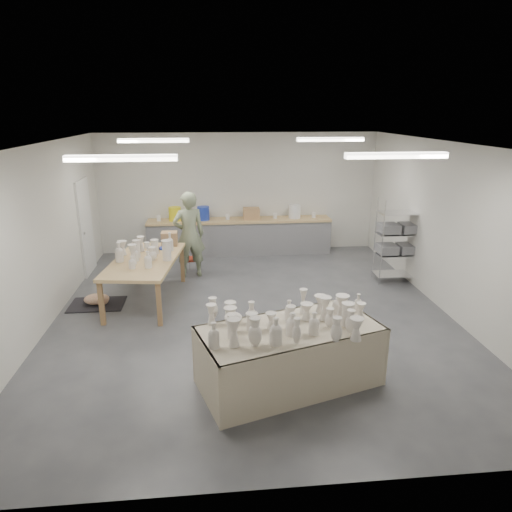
{
  "coord_description": "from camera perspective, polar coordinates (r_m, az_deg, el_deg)",
  "views": [
    {
      "loc": [
        -0.67,
        -7.5,
        3.52
      ],
      "look_at": [
        0.07,
        0.16,
        1.05
      ],
      "focal_mm": 32.0,
      "sensor_mm": 36.0,
      "label": 1
    }
  ],
  "objects": [
    {
      "name": "drying_table",
      "position": [
        6.18,
        4.2,
        -12.02
      ],
      "size": [
        2.57,
        1.81,
        1.19
      ],
      "rotation": [
        0.0,
        0.0,
        0.31
      ],
      "color": "olive",
      "rests_on": "ground"
    },
    {
      "name": "red_stool",
      "position": [
        10.41,
        -8.14,
        -0.46
      ],
      "size": [
        0.42,
        0.42,
        0.33
      ],
      "rotation": [
        0.0,
        0.0,
        -0.23
      ],
      "color": "#B32F19",
      "rests_on": "ground"
    },
    {
      "name": "work_table",
      "position": [
        8.91,
        -13.45,
        -0.08
      ],
      "size": [
        1.4,
        2.38,
        1.22
      ],
      "rotation": [
        0.0,
        0.0,
        -0.13
      ],
      "color": "tan",
      "rests_on": "ground"
    },
    {
      "name": "back_counter",
      "position": [
        11.61,
        -2.1,
        2.63
      ],
      "size": [
        4.6,
        0.6,
        1.24
      ],
      "color": "tan",
      "rests_on": "ground"
    },
    {
      "name": "wire_shelf",
      "position": [
        10.05,
        17.32,
        1.97
      ],
      "size": [
        0.88,
        0.48,
        1.8
      ],
      "color": "silver",
      "rests_on": "ground"
    },
    {
      "name": "rug",
      "position": [
        9.19,
        -19.23,
        -5.72
      ],
      "size": [
        1.0,
        0.7,
        0.02
      ],
      "primitive_type": "cube",
      "color": "black",
      "rests_on": "ground"
    },
    {
      "name": "cat",
      "position": [
        9.13,
        -19.18,
        -5.11
      ],
      "size": [
        0.53,
        0.42,
        0.2
      ],
      "rotation": [
        0.0,
        0.0,
        0.21
      ],
      "color": "white",
      "rests_on": "rug"
    },
    {
      "name": "room",
      "position": [
        7.75,
        -1.28,
        6.89
      ],
      "size": [
        8.0,
        8.02,
        3.0
      ],
      "color": "#424449",
      "rests_on": "ground"
    },
    {
      "name": "potter",
      "position": [
        9.96,
        -8.36,
        2.62
      ],
      "size": [
        0.78,
        0.61,
        1.89
      ],
      "primitive_type": "imported",
      "rotation": [
        0.0,
        0.0,
        3.39
      ],
      "color": "gray",
      "rests_on": "ground"
    }
  ]
}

